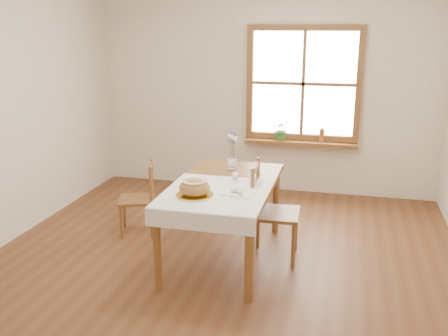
# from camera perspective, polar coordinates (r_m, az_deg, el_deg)

# --- Properties ---
(ground) EXTENTS (5.00, 5.00, 0.00)m
(ground) POSITION_cam_1_polar(r_m,az_deg,el_deg) (4.67, -0.92, -11.67)
(ground) COLOR brown
(ground) RESTS_ON ground
(room_walls) EXTENTS (4.60, 5.10, 2.65)m
(room_walls) POSITION_cam_1_polar(r_m,az_deg,el_deg) (4.16, -1.02, 9.61)
(room_walls) COLOR white
(room_walls) RESTS_ON ground
(window) EXTENTS (1.46, 0.08, 1.46)m
(window) POSITION_cam_1_polar(r_m,az_deg,el_deg) (6.53, 9.05, 9.49)
(window) COLOR brown
(window) RESTS_ON ground
(window_sill) EXTENTS (1.46, 0.20, 0.05)m
(window_sill) POSITION_cam_1_polar(r_m,az_deg,el_deg) (6.59, 8.71, 2.85)
(window_sill) COLOR brown
(window_sill) RESTS_ON ground
(dining_table) EXTENTS (0.90, 1.60, 0.75)m
(dining_table) POSITION_cam_1_polar(r_m,az_deg,el_deg) (4.68, 0.00, -2.77)
(dining_table) COLOR brown
(dining_table) RESTS_ON ground
(table_linen) EXTENTS (0.91, 0.99, 0.01)m
(table_linen) POSITION_cam_1_polar(r_m,az_deg,el_deg) (4.37, -0.97, -2.90)
(table_linen) COLOR white
(table_linen) RESTS_ON dining_table
(chair_left) EXTENTS (0.48, 0.47, 0.78)m
(chair_left) POSITION_cam_1_polar(r_m,az_deg,el_deg) (5.41, -9.96, -3.44)
(chair_left) COLOR brown
(chair_left) RESTS_ON ground
(chair_right) EXTENTS (0.48, 0.46, 0.94)m
(chair_right) POSITION_cam_1_polar(r_m,az_deg,el_deg) (4.75, 5.91, -5.01)
(chair_right) COLOR brown
(chair_right) RESTS_ON ground
(bread_plate) EXTENTS (0.39, 0.39, 0.02)m
(bread_plate) POSITION_cam_1_polar(r_m,az_deg,el_deg) (4.29, -3.37, -3.11)
(bread_plate) COLOR white
(bread_plate) RESTS_ON table_linen
(bread_loaf) EXTENTS (0.27, 0.27, 0.15)m
(bread_loaf) POSITION_cam_1_polar(r_m,az_deg,el_deg) (4.26, -3.39, -2.07)
(bread_loaf) COLOR #AE7B3D
(bread_loaf) RESTS_ON bread_plate
(egg_napkin) EXTENTS (0.32, 0.28, 0.01)m
(egg_napkin) POSITION_cam_1_polar(r_m,az_deg,el_deg) (4.36, 1.59, -2.79)
(egg_napkin) COLOR white
(egg_napkin) RESTS_ON table_linen
(eggs) EXTENTS (0.25, 0.23, 0.05)m
(eggs) POSITION_cam_1_polar(r_m,az_deg,el_deg) (4.35, 1.59, -2.42)
(eggs) COLOR white
(eggs) RESTS_ON egg_napkin
(salt_shaker) EXTENTS (0.05, 0.05, 0.08)m
(salt_shaker) POSITION_cam_1_polar(r_m,az_deg,el_deg) (4.70, 1.23, -0.91)
(salt_shaker) COLOR white
(salt_shaker) RESTS_ON table_linen
(pepper_shaker) EXTENTS (0.06, 0.06, 0.09)m
(pepper_shaker) POSITION_cam_1_polar(r_m,az_deg,el_deg) (4.65, 1.34, -1.07)
(pepper_shaker) COLOR white
(pepper_shaker) RESTS_ON table_linen
(flower_vase) EXTENTS (0.12, 0.12, 0.10)m
(flower_vase) POSITION_cam_1_polar(r_m,az_deg,el_deg) (5.07, 0.89, 0.36)
(flower_vase) COLOR white
(flower_vase) RESTS_ON dining_table
(lavender_bouquet) EXTENTS (0.17, 0.17, 0.31)m
(lavender_bouquet) POSITION_cam_1_polar(r_m,az_deg,el_deg) (5.02, 0.91, 2.63)
(lavender_bouquet) COLOR #655191
(lavender_bouquet) RESTS_ON flower_vase
(potted_plant) EXTENTS (0.25, 0.28, 0.21)m
(potted_plant) POSITION_cam_1_polar(r_m,az_deg,el_deg) (6.59, 6.58, 4.10)
(potted_plant) COLOR #38762F
(potted_plant) RESTS_ON window_sill
(amber_bottle) EXTENTS (0.08, 0.08, 0.19)m
(amber_bottle) POSITION_cam_1_polar(r_m,az_deg,el_deg) (6.54, 11.11, 3.72)
(amber_bottle) COLOR #AC5A1F
(amber_bottle) RESTS_ON window_sill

